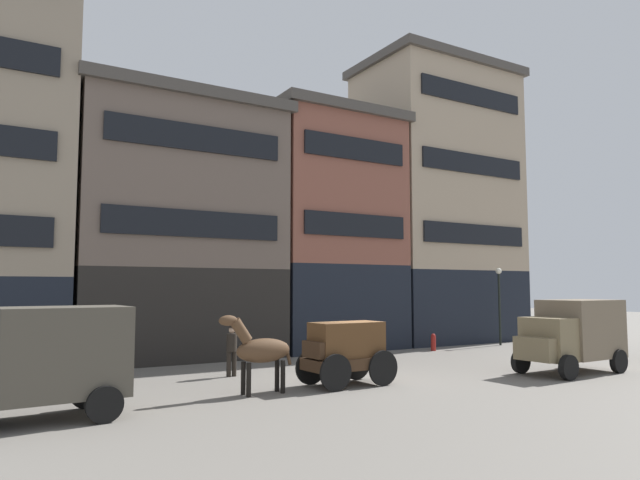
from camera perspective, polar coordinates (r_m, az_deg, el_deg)
The scene contains 11 objects.
ground_plane at distance 19.40m, azimuth 3.54°, elevation -13.90°, with size 120.00×120.00×0.00m, color slate.
building_center_left at distance 26.65m, azimuth -14.38°, elevation 1.27°, with size 9.28×6.43×11.55m.
building_center_right at distance 29.87m, azimuth 0.39°, elevation 1.08°, with size 7.27×6.43×12.16m.
building_far_right at distance 34.86m, azimuth 11.67°, elevation 3.79°, with size 9.31×6.43×16.33m.
cargo_wagon at distance 18.32m, azimuth 2.56°, elevation -10.82°, with size 2.95×1.59×1.98m.
draft_horse at distance 16.88m, azimuth -6.00°, elevation -10.90°, with size 2.35×0.65×2.30m.
delivery_truck_near at distance 14.89m, azimuth -26.62°, elevation -10.66°, with size 4.43×2.32×2.62m.
delivery_truck_far at distance 22.86m, azimuth 23.90°, elevation -8.52°, with size 4.41×2.26×2.62m.
pedestrian_officer at distance 20.35m, azimuth -8.84°, elevation -10.63°, with size 0.48×0.48×1.79m.
streetlamp_curbside at distance 32.19m, azimuth 17.52°, elevation -5.28°, with size 0.32×0.32×4.12m.
fire_hydrant_curbside at distance 28.68m, azimuth 11.29°, elevation -9.99°, with size 0.24×0.24×0.83m.
Camera 1 is at (-10.74, -15.85, 3.08)m, focal length 31.93 mm.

